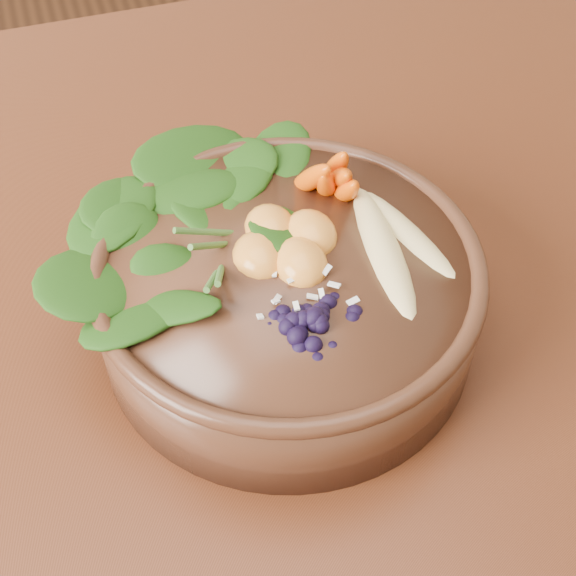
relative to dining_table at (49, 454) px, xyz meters
name	(u,v)px	position (x,y,z in m)	size (l,w,h in m)	color
dining_table	(49,454)	(0.00, 0.00, 0.00)	(1.60, 0.90, 0.75)	#331C0C
stoneware_bowl	(288,298)	(0.18, -0.01, 0.13)	(0.25, 0.25, 0.07)	#442617
kale_heap	(211,196)	(0.15, 0.04, 0.18)	(0.17, 0.15, 0.04)	#204D12
carrot_cluster	(331,144)	(0.24, 0.05, 0.20)	(0.05, 0.05, 0.07)	#E75503
banana_halves	(397,227)	(0.26, -0.02, 0.17)	(0.07, 0.14, 0.02)	#E0CC84
mandarin_cluster	(285,230)	(0.19, 0.00, 0.17)	(0.07, 0.08, 0.03)	orange
blueberry_pile	(313,306)	(0.18, -0.07, 0.18)	(0.12, 0.09, 0.03)	black
coconut_flakes	(297,279)	(0.18, -0.03, 0.16)	(0.08, 0.06, 0.01)	white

